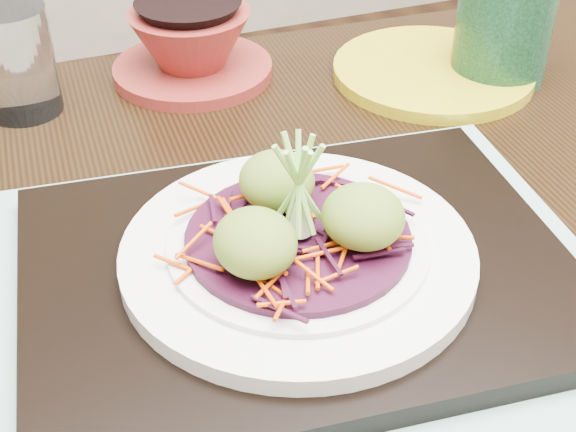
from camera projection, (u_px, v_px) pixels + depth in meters
name	position (u px, v px, depth m)	size (l,w,h in m)	color
dining_table	(278.00, 305.00, 0.73)	(1.17, 0.81, 0.70)	black
placemat	(298.00, 282.00, 0.61)	(0.47, 0.37, 0.00)	#84AB9E
serving_tray	(298.00, 271.00, 0.61)	(0.41, 0.31, 0.02)	black
white_plate	(298.00, 252.00, 0.60)	(0.26, 0.26, 0.02)	silver
cabbage_bed	(298.00, 238.00, 0.59)	(0.17, 0.17, 0.01)	#380B21
carrot_julienne	(298.00, 229.00, 0.58)	(0.20, 0.20, 0.01)	#D44403
guacamole_scoops	(299.00, 212.00, 0.57)	(0.14, 0.13, 0.05)	olive
scallion_garnish	(298.00, 189.00, 0.56)	(0.06, 0.06, 0.09)	#8BCE52
water_glass	(16.00, 61.00, 0.80)	(0.08, 0.08, 0.11)	white
terracotta_bowl_set	(191.00, 47.00, 0.88)	(0.19, 0.19, 0.07)	maroon
yellow_plate	(433.00, 71.00, 0.89)	(0.22, 0.22, 0.01)	#B39D13
green_jar	(504.00, 26.00, 0.86)	(0.10, 0.10, 0.12)	#1C4E2E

